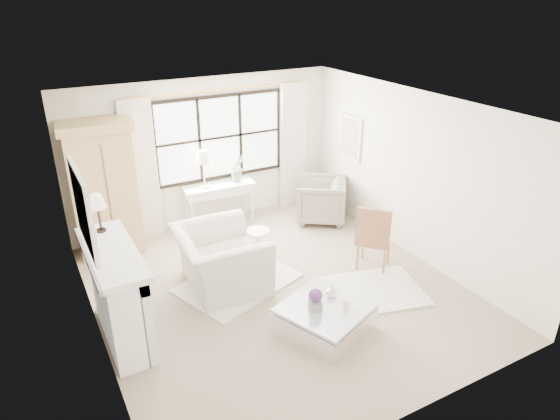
# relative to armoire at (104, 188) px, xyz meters

# --- Properties ---
(floor) EXTENTS (5.50, 5.50, 0.00)m
(floor) POSITION_rel_armoire_xyz_m (1.87, -2.42, -1.14)
(floor) COLOR tan
(floor) RESTS_ON ground
(ceiling) EXTENTS (5.50, 5.50, 0.00)m
(ceiling) POSITION_rel_armoire_xyz_m (1.87, -2.42, 1.56)
(ceiling) COLOR silver
(ceiling) RESTS_ON ground
(wall_back) EXTENTS (5.00, 0.00, 5.00)m
(wall_back) POSITION_rel_armoire_xyz_m (1.87, 0.33, 0.21)
(wall_back) COLOR white
(wall_back) RESTS_ON ground
(wall_front) EXTENTS (5.00, 0.00, 5.00)m
(wall_front) POSITION_rel_armoire_xyz_m (1.87, -5.17, 0.21)
(wall_front) COLOR beige
(wall_front) RESTS_ON ground
(wall_left) EXTENTS (0.00, 5.50, 5.50)m
(wall_left) POSITION_rel_armoire_xyz_m (-0.63, -2.42, 0.21)
(wall_left) COLOR white
(wall_left) RESTS_ON ground
(wall_right) EXTENTS (0.00, 5.50, 5.50)m
(wall_right) POSITION_rel_armoire_xyz_m (4.37, -2.42, 0.21)
(wall_right) COLOR white
(wall_right) RESTS_ON ground
(window_pane) EXTENTS (2.40, 0.02, 1.50)m
(window_pane) POSITION_rel_armoire_xyz_m (2.17, 0.31, 0.46)
(window_pane) COLOR silver
(window_pane) RESTS_ON wall_back
(window_frame) EXTENTS (2.50, 0.04, 1.50)m
(window_frame) POSITION_rel_armoire_xyz_m (2.17, 0.30, 0.46)
(window_frame) COLOR black
(window_frame) RESTS_ON wall_back
(curtain_rod) EXTENTS (3.30, 0.04, 0.04)m
(curtain_rod) POSITION_rel_armoire_xyz_m (2.17, 0.25, 1.33)
(curtain_rod) COLOR gold
(curtain_rod) RESTS_ON wall_back
(curtain_left) EXTENTS (0.55, 0.10, 2.47)m
(curtain_left) POSITION_rel_armoire_xyz_m (0.67, 0.23, 0.10)
(curtain_left) COLOR beige
(curtain_left) RESTS_ON ground
(curtain_right) EXTENTS (0.55, 0.10, 2.47)m
(curtain_right) POSITION_rel_armoire_xyz_m (3.67, 0.23, 0.10)
(curtain_right) COLOR silver
(curtain_right) RESTS_ON ground
(fireplace) EXTENTS (0.58, 1.66, 1.26)m
(fireplace) POSITION_rel_armoire_xyz_m (-0.40, -2.42, -0.49)
(fireplace) COLOR white
(fireplace) RESTS_ON ground
(mirror_frame) EXTENTS (0.05, 1.15, 0.95)m
(mirror_frame) POSITION_rel_armoire_xyz_m (-0.60, -2.42, 0.70)
(mirror_frame) COLOR silver
(mirror_frame) RESTS_ON wall_left
(mirror_glass) EXTENTS (0.02, 1.00, 0.80)m
(mirror_glass) POSITION_rel_armoire_xyz_m (-0.57, -2.42, 0.70)
(mirror_glass) COLOR silver
(mirror_glass) RESTS_ON wall_left
(art_frame) EXTENTS (0.04, 0.62, 0.82)m
(art_frame) POSITION_rel_armoire_xyz_m (4.34, -0.72, 0.41)
(art_frame) COLOR white
(art_frame) RESTS_ON wall_right
(art_canvas) EXTENTS (0.01, 0.52, 0.72)m
(art_canvas) POSITION_rel_armoire_xyz_m (4.32, -0.72, 0.41)
(art_canvas) COLOR beige
(art_canvas) RESTS_ON wall_right
(mantel_lamp) EXTENTS (0.22, 0.22, 0.51)m
(mantel_lamp) POSITION_rel_armoire_xyz_m (-0.37, -1.85, 0.51)
(mantel_lamp) COLOR black
(mantel_lamp) RESTS_ON fireplace
(armoire) EXTENTS (1.19, 0.81, 2.24)m
(armoire) POSITION_rel_armoire_xyz_m (0.00, 0.00, 0.00)
(armoire) COLOR tan
(armoire) RESTS_ON floor
(console_table) EXTENTS (1.32, 0.51, 0.80)m
(console_table) POSITION_rel_armoire_xyz_m (1.99, 0.05, -0.74)
(console_table) COLOR white
(console_table) RESTS_ON floor
(console_lamp) EXTENTS (0.28, 0.28, 0.69)m
(console_lamp) POSITION_rel_armoire_xyz_m (1.72, 0.04, 0.22)
(console_lamp) COLOR #B38A3E
(console_lamp) RESTS_ON console_table
(orchid_plant) EXTENTS (0.31, 0.26, 0.52)m
(orchid_plant) POSITION_rel_armoire_xyz_m (2.39, 0.06, -0.08)
(orchid_plant) COLOR #57734D
(orchid_plant) RESTS_ON console_table
(side_table) EXTENTS (0.40, 0.40, 0.51)m
(side_table) POSITION_rel_armoire_xyz_m (2.04, -1.44, -0.81)
(side_table) COLOR white
(side_table) RESTS_ON floor
(rug_left) EXTENTS (1.99, 1.69, 0.03)m
(rug_left) POSITION_rel_armoire_xyz_m (1.43, -1.99, -1.12)
(rug_left) COLOR white
(rug_left) RESTS_ON floor
(rug_right) EXTENTS (1.70, 1.44, 0.03)m
(rug_right) POSITION_rel_armoire_xyz_m (3.06, -3.15, -1.13)
(rug_right) COLOR white
(rug_right) RESTS_ON floor
(club_armchair) EXTENTS (1.27, 1.43, 0.89)m
(club_armchair) POSITION_rel_armoire_xyz_m (1.20, -1.92, -0.70)
(club_armchair) COLOR beige
(club_armchair) RESTS_ON floor
(wingback_chair) EXTENTS (1.24, 1.24, 0.82)m
(wingback_chair) POSITION_rel_armoire_xyz_m (3.75, -0.69, -0.73)
(wingback_chair) COLOR gray
(wingback_chair) RESTS_ON floor
(french_chair) EXTENTS (0.68, 0.68, 1.08)m
(french_chair) POSITION_rel_armoire_xyz_m (3.51, -2.58, -0.83)
(french_chair) COLOR #A56A45
(french_chair) RESTS_ON floor
(coffee_table) EXTENTS (1.30, 1.30, 0.38)m
(coffee_table) POSITION_rel_armoire_xyz_m (1.95, -3.57, -0.96)
(coffee_table) COLOR white
(coffee_table) RESTS_ON floor
(planter_box) EXTENTS (0.20, 0.20, 0.12)m
(planter_box) POSITION_rel_armoire_xyz_m (1.81, -3.55, -0.70)
(planter_box) COLOR gray
(planter_box) RESTS_ON coffee_table
(planter_flowers) EXTENTS (0.18, 0.18, 0.18)m
(planter_flowers) POSITION_rel_armoire_xyz_m (1.81, -3.55, -0.56)
(planter_flowers) COLOR #572A6A
(planter_flowers) RESTS_ON planter_box
(pillar_candle) EXTENTS (0.08, 0.08, 0.12)m
(pillar_candle) POSITION_rel_armoire_xyz_m (2.17, -3.71, -0.70)
(pillar_candle) COLOR white
(pillar_candle) RESTS_ON coffee_table
(coffee_vase) EXTENTS (0.20, 0.20, 0.16)m
(coffee_vase) POSITION_rel_armoire_xyz_m (2.14, -3.41, -0.68)
(coffee_vase) COLOR silver
(coffee_vase) RESTS_ON coffee_table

